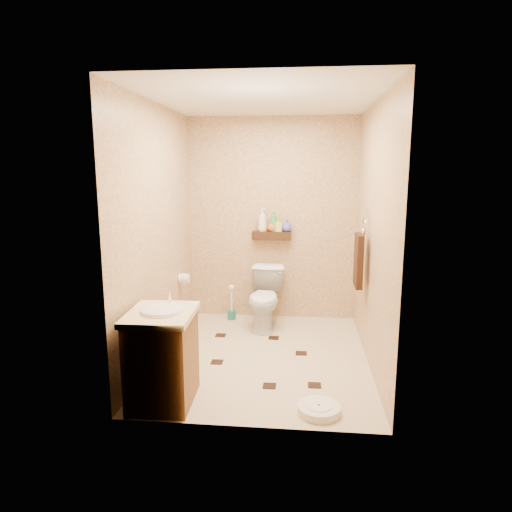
# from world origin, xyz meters

# --- Properties ---
(ground) EXTENTS (2.50, 2.50, 0.00)m
(ground) POSITION_xyz_m (0.00, 0.00, 0.00)
(ground) COLOR tan
(ground) RESTS_ON ground
(wall_back) EXTENTS (2.00, 0.04, 2.40)m
(wall_back) POSITION_xyz_m (0.00, 1.25, 1.20)
(wall_back) COLOR tan
(wall_back) RESTS_ON ground
(wall_front) EXTENTS (2.00, 0.04, 2.40)m
(wall_front) POSITION_xyz_m (0.00, -1.25, 1.20)
(wall_front) COLOR tan
(wall_front) RESTS_ON ground
(wall_left) EXTENTS (0.04, 2.50, 2.40)m
(wall_left) POSITION_xyz_m (-1.00, 0.00, 1.20)
(wall_left) COLOR tan
(wall_left) RESTS_ON ground
(wall_right) EXTENTS (0.04, 2.50, 2.40)m
(wall_right) POSITION_xyz_m (1.00, 0.00, 1.20)
(wall_right) COLOR tan
(wall_right) RESTS_ON ground
(ceiling) EXTENTS (2.00, 2.50, 0.02)m
(ceiling) POSITION_xyz_m (0.00, 0.00, 2.40)
(ceiling) COLOR silver
(ceiling) RESTS_ON wall_back
(wall_shelf) EXTENTS (0.46, 0.14, 0.10)m
(wall_shelf) POSITION_xyz_m (0.00, 1.17, 1.02)
(wall_shelf) COLOR #341F0E
(wall_shelf) RESTS_ON wall_back
(floor_accents) EXTENTS (1.10, 1.24, 0.01)m
(floor_accents) POSITION_xyz_m (0.02, -0.05, 0.00)
(floor_accents) COLOR black
(floor_accents) RESTS_ON ground
(toilet) EXTENTS (0.42, 0.69, 0.68)m
(toilet) POSITION_xyz_m (-0.05, 0.83, 0.34)
(toilet) COLOR white
(toilet) RESTS_ON ground
(vanity) EXTENTS (0.51, 0.62, 0.85)m
(vanity) POSITION_xyz_m (-0.70, -0.95, 0.38)
(vanity) COLOR brown
(vanity) RESTS_ON ground
(bathroom_scale) EXTENTS (0.37, 0.37, 0.06)m
(bathroom_scale) POSITION_xyz_m (0.51, -1.01, 0.03)
(bathroom_scale) COLOR white
(bathroom_scale) RESTS_ON ground
(toilet_brush) EXTENTS (0.10, 0.10, 0.43)m
(toilet_brush) POSITION_xyz_m (-0.47, 1.07, 0.15)
(toilet_brush) COLOR #1A6861
(toilet_brush) RESTS_ON ground
(towel_ring) EXTENTS (0.12, 0.30, 0.76)m
(towel_ring) POSITION_xyz_m (0.91, 0.25, 0.95)
(towel_ring) COLOR silver
(towel_ring) RESTS_ON wall_right
(toilet_paper) EXTENTS (0.12, 0.11, 0.12)m
(toilet_paper) POSITION_xyz_m (-0.94, 0.65, 0.60)
(toilet_paper) COLOR white
(toilet_paper) RESTS_ON wall_left
(bottle_a) EXTENTS (0.13, 0.13, 0.27)m
(bottle_a) POSITION_xyz_m (-0.11, 1.17, 1.21)
(bottle_a) COLOR silver
(bottle_a) RESTS_ON wall_shelf
(bottle_b) EXTENTS (0.09, 0.09, 0.16)m
(bottle_b) POSITION_xyz_m (-0.10, 1.17, 1.15)
(bottle_b) COLOR yellow
(bottle_b) RESTS_ON wall_shelf
(bottle_c) EXTENTS (0.12, 0.12, 0.14)m
(bottle_c) POSITION_xyz_m (0.00, 1.17, 1.14)
(bottle_c) COLOR #D25818
(bottle_c) RESTS_ON wall_shelf
(bottle_d) EXTENTS (0.13, 0.13, 0.23)m
(bottle_d) POSITION_xyz_m (0.03, 1.17, 1.19)
(bottle_d) COLOR green
(bottle_d) RESTS_ON wall_shelf
(bottle_e) EXTENTS (0.09, 0.09, 0.16)m
(bottle_e) POSITION_xyz_m (0.07, 1.17, 1.15)
(bottle_e) COLOR #EAC74E
(bottle_e) RESTS_ON wall_shelf
(bottle_f) EXTENTS (0.12, 0.12, 0.15)m
(bottle_f) POSITION_xyz_m (0.18, 1.17, 1.14)
(bottle_f) COLOR #484DB4
(bottle_f) RESTS_ON wall_shelf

